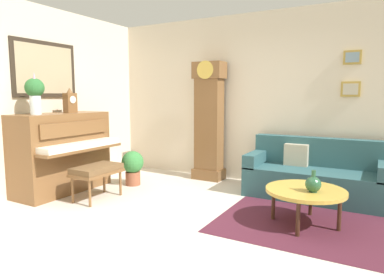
{
  "coord_description": "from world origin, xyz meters",
  "views": [
    {
      "loc": [
        1.95,
        -3.08,
        1.46
      ],
      "look_at": [
        -0.4,
        1.13,
        0.86
      ],
      "focal_mm": 31.6,
      "sensor_mm": 36.0,
      "label": 1
    }
  ],
  "objects_px": {
    "coffee_table": "(306,192)",
    "flower_vase": "(35,92)",
    "piano": "(63,152)",
    "piano_bench": "(97,171)",
    "green_jug": "(313,184)",
    "potted_plant": "(133,166)",
    "couch": "(315,176)",
    "mantel_clock": "(70,101)",
    "grandfather_clock": "(209,124)"
  },
  "relations": [
    {
      "from": "grandfather_clock",
      "to": "mantel_clock",
      "type": "bearing_deg",
      "value": -135.37
    },
    {
      "from": "grandfather_clock",
      "to": "mantel_clock",
      "type": "xyz_separation_m",
      "value": [
        -1.6,
        -1.58,
        0.4
      ]
    },
    {
      "from": "coffee_table",
      "to": "potted_plant",
      "type": "bearing_deg",
      "value": 171.59
    },
    {
      "from": "green_jug",
      "to": "flower_vase",
      "type": "bearing_deg",
      "value": -168.65
    },
    {
      "from": "flower_vase",
      "to": "grandfather_clock",
      "type": "bearing_deg",
      "value": 53.7
    },
    {
      "from": "piano",
      "to": "grandfather_clock",
      "type": "height_order",
      "value": "grandfather_clock"
    },
    {
      "from": "mantel_clock",
      "to": "green_jug",
      "type": "height_order",
      "value": "mantel_clock"
    },
    {
      "from": "mantel_clock",
      "to": "couch",
      "type": "bearing_deg",
      "value": 21.72
    },
    {
      "from": "coffee_table",
      "to": "potted_plant",
      "type": "height_order",
      "value": "potted_plant"
    },
    {
      "from": "piano",
      "to": "piano_bench",
      "type": "bearing_deg",
      "value": -4.0
    },
    {
      "from": "coffee_table",
      "to": "flower_vase",
      "type": "relative_size",
      "value": 1.52
    },
    {
      "from": "coffee_table",
      "to": "flower_vase",
      "type": "distance_m",
      "value": 3.76
    },
    {
      "from": "coffee_table",
      "to": "piano_bench",
      "type": "bearing_deg",
      "value": -171.06
    },
    {
      "from": "flower_vase",
      "to": "green_jug",
      "type": "distance_m",
      "value": 3.79
    },
    {
      "from": "flower_vase",
      "to": "couch",
      "type": "bearing_deg",
      "value": 29.84
    },
    {
      "from": "mantel_clock",
      "to": "grandfather_clock",
      "type": "bearing_deg",
      "value": 44.63
    },
    {
      "from": "piano",
      "to": "green_jug",
      "type": "bearing_deg",
      "value": 4.83
    },
    {
      "from": "couch",
      "to": "green_jug",
      "type": "bearing_deg",
      "value": -82.06
    },
    {
      "from": "piano",
      "to": "mantel_clock",
      "type": "relative_size",
      "value": 3.79
    },
    {
      "from": "piano_bench",
      "to": "couch",
      "type": "relative_size",
      "value": 0.37
    },
    {
      "from": "grandfather_clock",
      "to": "potted_plant",
      "type": "bearing_deg",
      "value": -133.1
    },
    {
      "from": "potted_plant",
      "to": "green_jug",
      "type": "bearing_deg",
      "value": -9.65
    },
    {
      "from": "mantel_clock",
      "to": "potted_plant",
      "type": "distance_m",
      "value": 1.4
    },
    {
      "from": "piano_bench",
      "to": "green_jug",
      "type": "xyz_separation_m",
      "value": [
        2.84,
        0.36,
        0.1
      ]
    },
    {
      "from": "grandfather_clock",
      "to": "couch",
      "type": "xyz_separation_m",
      "value": [
        1.81,
        -0.22,
        -0.65
      ]
    },
    {
      "from": "coffee_table",
      "to": "mantel_clock",
      "type": "distance_m",
      "value": 3.64
    },
    {
      "from": "coffee_table",
      "to": "mantel_clock",
      "type": "relative_size",
      "value": 2.32
    },
    {
      "from": "coffee_table",
      "to": "grandfather_clock",
      "type": "bearing_deg",
      "value": 143.94
    },
    {
      "from": "potted_plant",
      "to": "piano",
      "type": "bearing_deg",
      "value": -131.25
    },
    {
      "from": "potted_plant",
      "to": "couch",
      "type": "bearing_deg",
      "value": 15.37
    },
    {
      "from": "green_jug",
      "to": "potted_plant",
      "type": "distance_m",
      "value": 2.94
    },
    {
      "from": "mantel_clock",
      "to": "potted_plant",
      "type": "height_order",
      "value": "mantel_clock"
    },
    {
      "from": "piano_bench",
      "to": "mantel_clock",
      "type": "relative_size",
      "value": 1.84
    },
    {
      "from": "grandfather_clock",
      "to": "flower_vase",
      "type": "relative_size",
      "value": 3.5
    },
    {
      "from": "coffee_table",
      "to": "flower_vase",
      "type": "height_order",
      "value": "flower_vase"
    },
    {
      "from": "green_jug",
      "to": "potted_plant",
      "type": "height_order",
      "value": "green_jug"
    },
    {
      "from": "grandfather_clock",
      "to": "coffee_table",
      "type": "relative_size",
      "value": 2.31
    },
    {
      "from": "piano",
      "to": "couch",
      "type": "distance_m",
      "value": 3.76
    },
    {
      "from": "piano",
      "to": "piano_bench",
      "type": "distance_m",
      "value": 0.78
    },
    {
      "from": "piano_bench",
      "to": "grandfather_clock",
      "type": "xyz_separation_m",
      "value": [
        0.85,
        1.81,
        0.56
      ]
    },
    {
      "from": "couch",
      "to": "potted_plant",
      "type": "xyz_separation_m",
      "value": [
        -2.72,
        -0.75,
        0.01
      ]
    },
    {
      "from": "grandfather_clock",
      "to": "couch",
      "type": "relative_size",
      "value": 1.07
    },
    {
      "from": "mantel_clock",
      "to": "green_jug",
      "type": "bearing_deg",
      "value": 1.93
    },
    {
      "from": "piano_bench",
      "to": "couch",
      "type": "height_order",
      "value": "couch"
    },
    {
      "from": "piano",
      "to": "grandfather_clock",
      "type": "bearing_deg",
      "value": 47.72
    },
    {
      "from": "green_jug",
      "to": "piano",
      "type": "bearing_deg",
      "value": -175.17
    },
    {
      "from": "piano_bench",
      "to": "potted_plant",
      "type": "distance_m",
      "value": 0.85
    },
    {
      "from": "grandfather_clock",
      "to": "potted_plant",
      "type": "distance_m",
      "value": 1.47
    },
    {
      "from": "couch",
      "to": "mantel_clock",
      "type": "bearing_deg",
      "value": -158.28
    },
    {
      "from": "piano_bench",
      "to": "coffee_table",
      "type": "height_order",
      "value": "piano_bench"
    }
  ]
}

